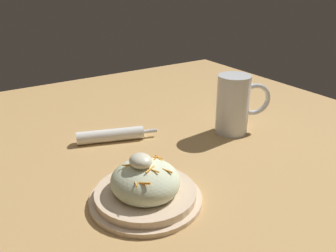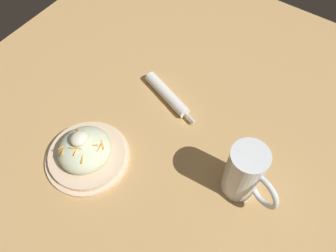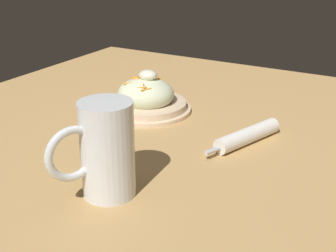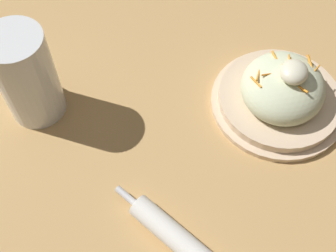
# 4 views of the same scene
# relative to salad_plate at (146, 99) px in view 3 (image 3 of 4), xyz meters

# --- Properties ---
(ground_plane) EXTENTS (1.43, 1.43, 0.00)m
(ground_plane) POSITION_rel_salad_plate_xyz_m (0.20, -0.16, -0.03)
(ground_plane) COLOR tan
(salad_plate) EXTENTS (0.23, 0.23, 0.11)m
(salad_plate) POSITION_rel_salad_plate_xyz_m (0.00, 0.00, 0.00)
(salad_plate) COLOR beige
(salad_plate) RESTS_ON ground_plane
(beer_mug) EXTENTS (0.09, 0.15, 0.17)m
(beer_mug) POSITION_rel_salad_plate_xyz_m (0.16, -0.38, 0.04)
(beer_mug) COLOR white
(beer_mug) RESTS_ON ground_plane
(napkin_roll) EXTENTS (0.09, 0.21, 0.03)m
(napkin_roll) POSITION_rel_salad_plate_xyz_m (0.29, -0.06, -0.02)
(napkin_roll) COLOR white
(napkin_roll) RESTS_ON ground_plane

